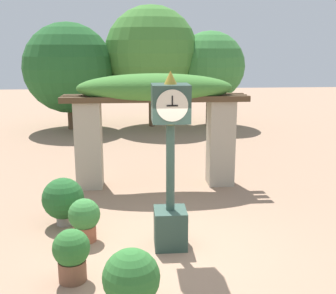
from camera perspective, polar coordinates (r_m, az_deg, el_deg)
name	(u,v)px	position (r m, az deg, el deg)	size (l,w,h in m)	color
ground_plane	(167,252)	(7.46, -0.15, -14.01)	(60.00, 60.00, 0.00)	#9E7A60
pedestal_clock	(170,163)	(7.11, 0.32, -2.13)	(0.61, 0.66, 3.07)	#2D473D
pergola	(155,107)	(10.38, -1.74, 5.43)	(4.54, 1.23, 2.82)	#A89E89
potted_plant_near_left	(63,199)	(8.56, -14.02, -6.88)	(0.82, 0.82, 0.95)	gray
potted_plant_near_right	(131,279)	(5.70, -5.00, -17.38)	(0.76, 0.76, 0.92)	brown
potted_plant_far_left	(72,253)	(6.61, -12.93, -13.86)	(0.56, 0.56, 0.82)	brown
potted_plant_far_right	(84,218)	(7.82, -11.26, -9.43)	(0.58, 0.58, 0.80)	#9E563D
tree_line	(134,61)	(18.48, -4.68, 11.54)	(9.48, 4.33, 5.22)	brown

